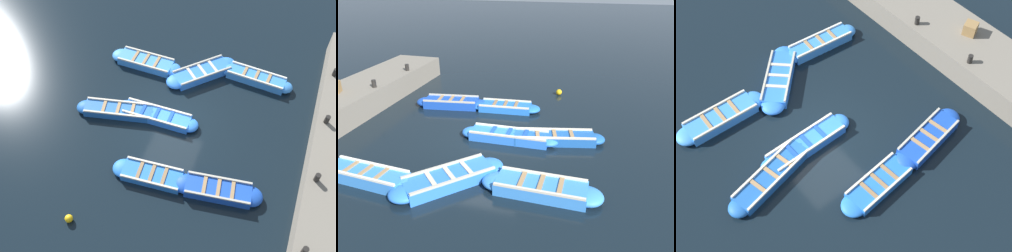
{
  "view_description": "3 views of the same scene",
  "coord_description": "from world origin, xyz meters",
  "views": [
    {
      "loc": [
        3.67,
        -10.12,
        13.65
      ],
      "look_at": [
        0.03,
        -0.55,
        0.41
      ],
      "focal_mm": 42.0,
      "sensor_mm": 36.0,
      "label": 1
    },
    {
      "loc": [
        -3.61,
        10.88,
        6.04
      ],
      "look_at": [
        -0.44,
        -0.52,
        0.36
      ],
      "focal_mm": 35.0,
      "sensor_mm": 36.0,
      "label": 2
    },
    {
      "loc": [
        -5.74,
        -8.38,
        14.04
      ],
      "look_at": [
        0.81,
        -0.33,
        0.32
      ],
      "focal_mm": 50.0,
      "sensor_mm": 36.0,
      "label": 3
    }
  ],
  "objects": [
    {
      "name": "boat_outer_left",
      "position": [
        -0.7,
        -0.02,
        0.18
      ],
      "size": [
        3.85,
        0.9,
        0.41
      ],
      "color": "blue",
      "rests_on": "ground"
    },
    {
      "name": "ground_plane",
      "position": [
        0.0,
        0.0,
        0.0
      ],
      "size": [
        120.0,
        120.0,
        0.0
      ],
      "primitive_type": "plane",
      "color": "black"
    },
    {
      "name": "boat_stern_in",
      "position": [
        2.88,
        -2.63,
        0.2
      ],
      "size": [
        3.52,
        1.36,
        0.46
      ],
      "color": "#1947B7",
      "rests_on": "ground"
    },
    {
      "name": "boat_centre",
      "position": [
        0.33,
        3.24,
        0.19
      ],
      "size": [
        3.23,
        3.34,
        0.45
      ],
      "color": "blue",
      "rests_on": "ground"
    },
    {
      "name": "bollard_mid_north",
      "position": [
        6.16,
        -1.44,
        1.26
      ],
      "size": [
        0.2,
        0.2,
        0.35
      ],
      "primitive_type": "cylinder",
      "color": "black",
      "rests_on": "quay_wall"
    },
    {
      "name": "boat_far_corner",
      "position": [
        -2.48,
        2.97,
        0.19
      ],
      "size": [
        3.64,
        1.02,
        0.44
      ],
      "color": "#3884E0",
      "rests_on": "ground"
    },
    {
      "name": "buoy_orange_near",
      "position": [
        -1.92,
        -5.69,
        0.15
      ],
      "size": [
        0.31,
        0.31,
        0.31
      ],
      "primitive_type": "sphere",
      "color": "#EAB214",
      "rests_on": "ground"
    },
    {
      "name": "boat_inner_gap",
      "position": [
        -2.41,
        -0.35,
        0.18
      ],
      "size": [
        3.92,
        1.61,
        0.41
      ],
      "color": "#1E59AD",
      "rests_on": "ground"
    },
    {
      "name": "boat_end_of_row",
      "position": [
        2.88,
        3.81,
        0.2
      ],
      "size": [
        3.57,
        1.02,
        0.46
      ],
      "color": "#3884E0",
      "rests_on": "ground"
    },
    {
      "name": "bollard_north",
      "position": [
        6.16,
        -4.33,
        1.26
      ],
      "size": [
        0.2,
        0.2,
        0.35
      ],
      "primitive_type": "cylinder",
      "color": "black",
      "rests_on": "quay_wall"
    },
    {
      "name": "boat_broadside",
      "position": [
        0.25,
        -2.9,
        0.16
      ],
      "size": [
        3.35,
        1.16,
        0.38
      ],
      "color": "blue",
      "rests_on": "ground"
    }
  ]
}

